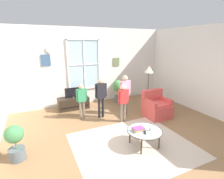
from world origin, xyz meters
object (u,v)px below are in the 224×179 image
at_px(television, 73,93).
at_px(armchair, 156,107).
at_px(remote_near_books, 145,132).
at_px(person_pink_shirt, 125,90).
at_px(person_green_shirt, 82,97).
at_px(floor_lamp, 149,74).
at_px(person_black_shirt, 101,93).
at_px(book_stack, 138,129).
at_px(potted_plant_by_window, 118,89).
at_px(tv_stand, 74,103).
at_px(person_red_shirt, 123,99).
at_px(coffee_table, 145,131).
at_px(cup, 151,129).
at_px(potted_plant_corner, 15,141).

height_order(television, armchair, armchair).
distance_m(remote_near_books, person_pink_shirt, 2.08).
xyz_separation_m(person_green_shirt, floor_lamp, (2.33, -0.29, 0.62)).
distance_m(television, person_black_shirt, 1.33).
distance_m(book_stack, potted_plant_by_window, 3.19).
bearing_deg(potted_plant_by_window, tv_stand, 179.26).
bearing_deg(person_red_shirt, coffee_table, -96.91).
bearing_deg(person_black_shirt, potted_plant_by_window, 42.85).
bearing_deg(book_stack, cup, -22.75).
bearing_deg(potted_plant_corner, cup, -15.31).
distance_m(book_stack, person_black_shirt, 1.95).
bearing_deg(cup, person_pink_shirt, 78.95).
relative_size(person_green_shirt, person_pink_shirt, 0.86).
distance_m(person_red_shirt, floor_lamp, 1.45).
height_order(cup, remote_near_books, cup).
distance_m(coffee_table, person_green_shirt, 2.33).
height_order(coffee_table, person_green_shirt, person_green_shirt).
distance_m(armchair, potted_plant_by_window, 1.90).
xyz_separation_m(armchair, potted_plant_by_window, (-0.49, 1.82, 0.24)).
relative_size(coffee_table, person_black_shirt, 0.63).
bearing_deg(armchair, person_green_shirt, 159.43).
height_order(person_black_shirt, potted_plant_by_window, person_black_shirt).
bearing_deg(cup, potted_plant_by_window, 76.45).
distance_m(armchair, person_black_shirt, 1.90).
relative_size(tv_stand, armchair, 1.27).
xyz_separation_m(tv_stand, person_pink_shirt, (1.48, -1.23, 0.63)).
xyz_separation_m(person_black_shirt, floor_lamp, (1.74, -0.13, 0.51)).
bearing_deg(book_stack, remote_near_books, -60.93).
height_order(coffee_table, person_black_shirt, person_black_shirt).
distance_m(television, armchair, 3.00).
relative_size(tv_stand, remote_near_books, 7.90).
distance_m(television, person_pink_shirt, 1.94).
bearing_deg(tv_stand, remote_near_books, -73.90).
bearing_deg(television, cup, -70.71).
bearing_deg(person_black_shirt, floor_lamp, -4.38).
bearing_deg(tv_stand, cup, -70.72).
height_order(television, person_green_shirt, person_green_shirt).
xyz_separation_m(television, person_red_shirt, (1.15, -1.73, 0.12)).
distance_m(television, person_red_shirt, 2.08).
bearing_deg(floor_lamp, person_red_shirt, -159.85).
bearing_deg(potted_plant_corner, floor_lamp, 14.99).
bearing_deg(potted_plant_by_window, floor_lamp, -66.91).
bearing_deg(potted_plant_by_window, television, 179.34).
bearing_deg(coffee_table, remote_near_books, -121.47).
bearing_deg(book_stack, coffee_table, -19.30).
xyz_separation_m(remote_near_books, potted_plant_by_window, (0.94, 3.17, 0.15)).
bearing_deg(tv_stand, person_pink_shirt, -39.83).
height_order(remote_near_books, floor_lamp, floor_lamp).
height_order(person_pink_shirt, potted_plant_corner, person_pink_shirt).
height_order(armchair, cup, armchair).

